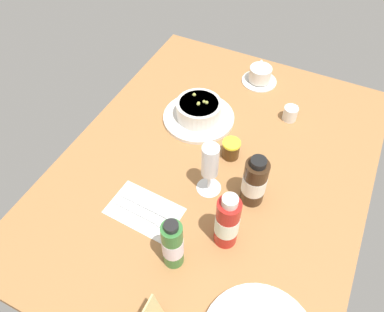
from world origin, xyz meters
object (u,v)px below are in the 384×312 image
object	(u,v)px
cutlery_setting	(146,211)
sauce_bottle_red	(227,222)
wine_glass	(210,164)
porridge_bowl	(199,111)
jam_jar	(231,149)
sauce_bottle_green	(173,245)
sauce_bottle_brown	(254,182)
creamer_jug	(291,113)
coffee_cup	(260,75)

from	to	relation	value
cutlery_setting	sauce_bottle_red	xyz separation A→B (cm)	(-1.82, 21.46, 7.76)
cutlery_setting	wine_glass	xyz separation A→B (cm)	(-14.03, 11.56, 10.11)
porridge_bowl	sauce_bottle_red	bearing A→B (deg)	33.96
jam_jar	sauce_bottle_green	xyz separation A→B (cm)	(35.76, 0.18, 4.66)
jam_jar	cutlery_setting	bearing A→B (deg)	-24.64
jam_jar	sauce_bottle_brown	world-z (taller)	sauce_bottle_brown
creamer_jug	sauce_bottle_red	distance (cm)	48.32
cutlery_setting	sauce_bottle_green	bearing A→B (deg)	56.19
sauce_bottle_brown	sauce_bottle_green	distance (cm)	26.58
jam_jar	sauce_bottle_brown	xyz separation A→B (cm)	(11.30, 10.59, 4.34)
porridge_bowl	coffee_cup	bearing A→B (deg)	157.09
cutlery_setting	coffee_cup	size ratio (longest dim) A/B	1.57
wine_glass	sauce_bottle_green	bearing A→B (deg)	2.86
porridge_bowl	cutlery_setting	xyz separation A→B (cm)	(37.17, 2.35, -2.90)
sauce_bottle_green	sauce_bottle_brown	bearing A→B (deg)	156.94
jam_jar	sauce_bottle_red	distance (cm)	27.45
cutlery_setting	sauce_bottle_red	distance (cm)	22.89
porridge_bowl	jam_jar	distance (cm)	17.86
porridge_bowl	jam_jar	bearing A→B (deg)	56.31
cutlery_setting	wine_glass	distance (cm)	20.80
cutlery_setting	jam_jar	xyz separation A→B (cm)	(-27.26, 12.51, 2.64)
cutlery_setting	sauce_bottle_brown	bearing A→B (deg)	124.64
creamer_jug	jam_jar	size ratio (longest dim) A/B	0.91
coffee_cup	wine_glass	size ratio (longest dim) A/B	0.76
wine_glass	coffee_cup	bearing A→B (deg)	-176.66
cutlery_setting	sauce_bottle_green	distance (cm)	16.93
coffee_cup	sauce_bottle_red	size ratio (longest dim) A/B	0.71
porridge_bowl	sauce_bottle_green	world-z (taller)	sauce_bottle_green
wine_glass	porridge_bowl	bearing A→B (deg)	-148.98
coffee_cup	porridge_bowl	bearing A→B (deg)	-22.91
porridge_bowl	jam_jar	size ratio (longest dim) A/B	3.92
cutlery_setting	wine_glass	size ratio (longest dim) A/B	1.19
cutlery_setting	jam_jar	world-z (taller)	jam_jar
coffee_cup	creamer_jug	bearing A→B (deg)	47.66
creamer_jug	wine_glass	distance (cm)	38.52
jam_jar	wine_glass	bearing A→B (deg)	-4.08
sauce_bottle_green	creamer_jug	bearing A→B (deg)	169.46
cutlery_setting	wine_glass	bearing A→B (deg)	140.51
sauce_bottle_green	wine_glass	bearing A→B (deg)	-177.14
cutlery_setting	sauce_bottle_green	size ratio (longest dim) A/B	1.20
cutlery_setting	sauce_bottle_red	bearing A→B (deg)	94.84
wine_glass	sauce_bottle_brown	world-z (taller)	wine_glass
porridge_bowl	creamer_jug	bearing A→B (deg)	115.95
wine_glass	sauce_bottle_brown	size ratio (longest dim) A/B	1.04
cutlery_setting	coffee_cup	bearing A→B (deg)	172.18
coffee_cup	jam_jar	xyz separation A→B (cm)	(36.03, 3.82, 0.21)
wine_glass	creamer_jug	bearing A→B (deg)	161.49
creamer_jug	sauce_bottle_brown	bearing A→B (deg)	-0.73
porridge_bowl	wine_glass	world-z (taller)	wine_glass
cutlery_setting	coffee_cup	world-z (taller)	coffee_cup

